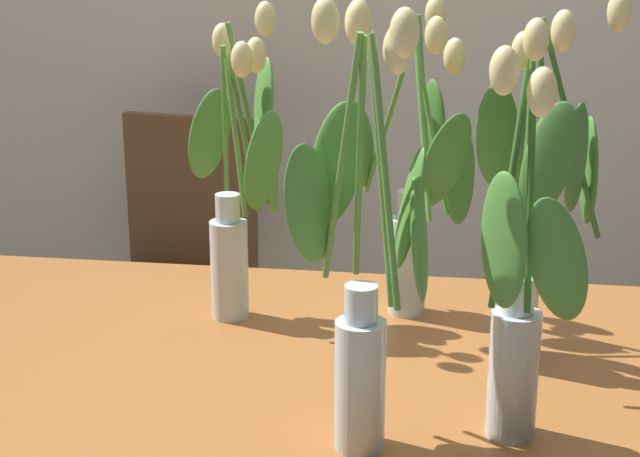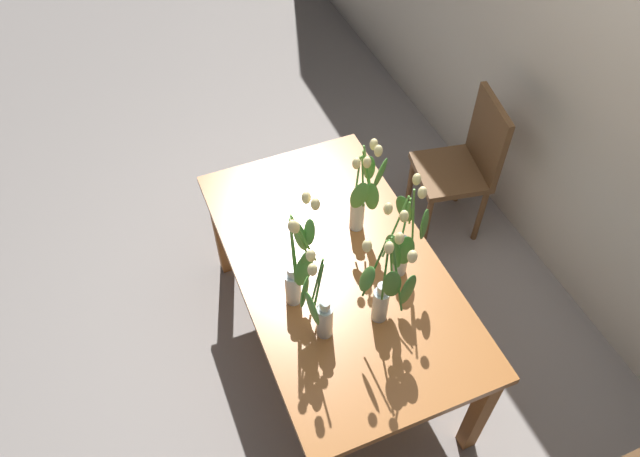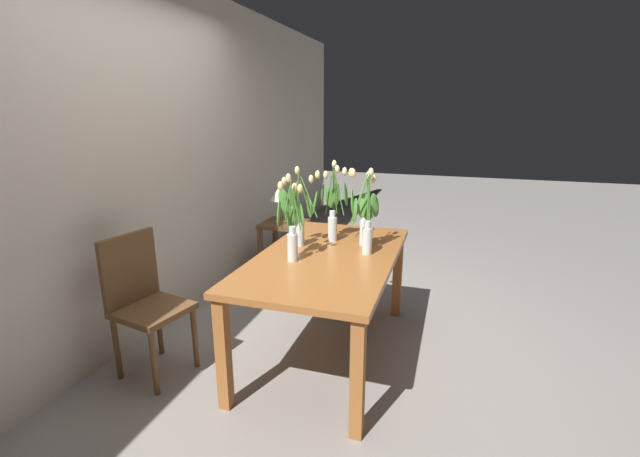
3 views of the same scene
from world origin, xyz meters
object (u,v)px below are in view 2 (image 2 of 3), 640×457
object	(u,v)px
tulip_vase_1	(363,196)
tulip_vase_2	(404,242)
tulip_vase_3	(320,311)
dining_chair	(465,161)
tulip_vase_0	(298,265)
tulip_vase_4	(385,288)
dining_table	(336,276)

from	to	relation	value
tulip_vase_1	tulip_vase_2	world-z (taller)	tulip_vase_2
tulip_vase_1	tulip_vase_3	size ratio (longest dim) A/B	1.04
dining_chair	tulip_vase_3	bearing A→B (deg)	-55.96
tulip_vase_3	dining_chair	xyz separation A→B (m)	(-0.86, 1.28, -0.39)
tulip_vase_0	tulip_vase_2	distance (m)	0.47
tulip_vase_1	tulip_vase_4	world-z (taller)	tulip_vase_4
dining_chair	tulip_vase_4	bearing A→B (deg)	-48.40
tulip_vase_0	tulip_vase_3	world-z (taller)	tulip_vase_0
dining_table	tulip_vase_3	xyz separation A→B (m)	(0.31, -0.21, 0.27)
tulip_vase_3	tulip_vase_4	world-z (taller)	tulip_vase_4
tulip_vase_2	tulip_vase_4	world-z (taller)	tulip_vase_4
tulip_vase_1	tulip_vase_4	distance (m)	0.52
tulip_vase_2	tulip_vase_1	bearing A→B (deg)	-171.23
dining_table	tulip_vase_2	xyz separation A→B (m)	(0.15, 0.24, 0.31)
tulip_vase_0	tulip_vase_4	xyz separation A→B (m)	(0.24, 0.28, 0.00)
dining_table	tulip_vase_0	world-z (taller)	tulip_vase_0
tulip_vase_1	tulip_vase_3	world-z (taller)	tulip_vase_1
dining_table	dining_chair	xyz separation A→B (m)	(-0.55, 1.07, -0.12)
tulip_vase_2	dining_table	bearing A→B (deg)	-121.80
tulip_vase_3	tulip_vase_4	distance (m)	0.28
dining_table	tulip_vase_2	bearing A→B (deg)	58.20
tulip_vase_0	dining_chair	distance (m)	1.52
tulip_vase_0	tulip_vase_3	bearing A→B (deg)	3.71
tulip_vase_0	tulip_vase_1	bearing A→B (deg)	122.38
dining_table	dining_chair	bearing A→B (deg)	117.45
dining_table	tulip_vase_0	distance (m)	0.41
tulip_vase_0	tulip_vase_1	world-z (taller)	tulip_vase_0
tulip_vase_2	tulip_vase_4	size ratio (longest dim) A/B	0.97
tulip_vase_1	tulip_vase_3	xyz separation A→B (m)	(0.47, -0.40, -0.05)
tulip_vase_1	tulip_vase_3	bearing A→B (deg)	-40.87
tulip_vase_0	tulip_vase_2	size ratio (longest dim) A/B	1.03
tulip_vase_3	tulip_vase_1	bearing A→B (deg)	139.13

